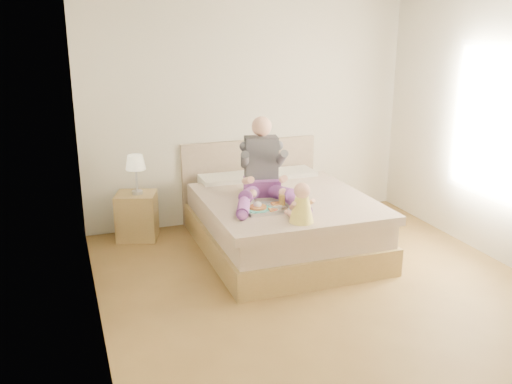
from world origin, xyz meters
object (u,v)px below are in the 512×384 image
object	(u,v)px
tray	(266,207)
baby	(301,206)
bed	(279,219)
nightstand	(137,216)
adult	(264,174)

from	to	relation	value
tray	baby	xyz separation A→B (m)	(0.18, -0.43, 0.12)
bed	baby	xyz separation A→B (m)	(-0.15, -0.91, 0.45)
bed	tray	distance (m)	0.66
bed	baby	size ratio (longest dim) A/B	5.78
nightstand	baby	distance (m)	2.16
tray	baby	distance (m)	0.48
adult	tray	world-z (taller)	adult
adult	baby	bearing A→B (deg)	-73.82
bed	tray	xyz separation A→B (m)	(-0.33, -0.48, 0.32)
bed	adult	bearing A→B (deg)	-156.40
bed	nightstand	xyz separation A→B (m)	(-1.43, 0.75, -0.05)
bed	tray	bearing A→B (deg)	-124.25
bed	baby	bearing A→B (deg)	-99.19
bed	adult	xyz separation A→B (m)	(-0.21, -0.09, 0.54)
bed	adult	distance (m)	0.59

